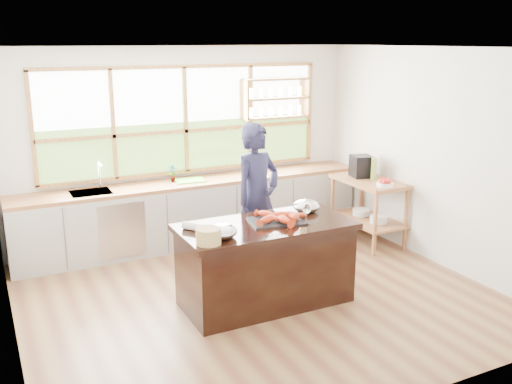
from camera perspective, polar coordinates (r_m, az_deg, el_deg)
ground_plane at (r=6.51m, az=0.12°, el=-10.26°), size 5.00×5.00×0.00m
room_shell at (r=6.44m, az=-1.74°, el=5.84°), size 5.02×4.52×2.71m
back_counter at (r=8.00m, az=-6.23°, el=-1.95°), size 4.90×0.63×0.90m
right_shelf_unit at (r=8.11m, az=11.21°, el=-0.82°), size 0.62×1.10×0.90m
island at (r=6.16m, az=0.96°, el=-7.15°), size 1.85×0.90×0.90m
cook at (r=6.92m, az=0.12°, el=-0.61°), size 0.77×0.62×1.83m
potted_plant at (r=7.83m, az=-8.37°, el=1.87°), size 0.15×0.13×0.24m
cutting_board at (r=7.87m, az=-6.65°, el=1.16°), size 0.43×0.34×0.01m
espresso_machine at (r=8.16m, az=10.49°, el=2.56°), size 0.32×0.34×0.31m
wine_bottle at (r=8.03m, az=11.70°, el=2.29°), size 0.09×0.09×0.31m
fruit_bowl at (r=7.70m, az=12.79°, el=0.87°), size 0.22×0.22×0.11m
slate_board at (r=6.07m, az=1.98°, el=-2.93°), size 0.61×0.49×0.02m
lobster_pile at (r=6.04m, az=2.30°, el=-2.54°), size 0.52×0.48×0.08m
mixing_bowl_left at (r=5.59m, az=-3.42°, el=-3.96°), size 0.30×0.30×0.14m
mixing_bowl_right at (r=6.44m, az=5.04°, el=-1.41°), size 0.30×0.30×0.15m
wine_glass at (r=5.96m, az=5.09°, el=-1.77°), size 0.08×0.08×0.22m
wicker_basket at (r=5.42m, az=-4.78°, el=-4.43°), size 0.24×0.24×0.15m
parchment_roll at (r=5.81m, az=-6.03°, el=-3.52°), size 0.24×0.29×0.08m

